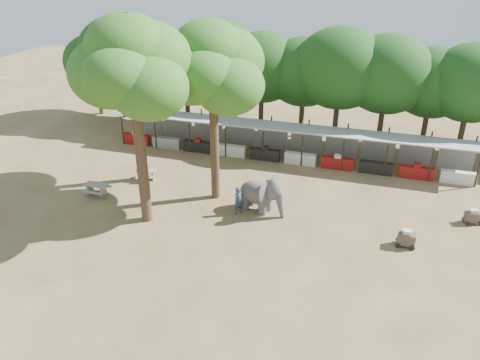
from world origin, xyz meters
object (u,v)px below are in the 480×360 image
(yard_tree_center, at_px, (132,68))
(handler, at_px, (239,201))
(picnic_table_far, at_px, (146,174))
(cart_back, at_px, (473,216))
(cart_front, at_px, (406,238))
(yard_tree_left, at_px, (130,64))
(elephant, at_px, (262,194))
(yard_tree_back, at_px, (211,68))
(picnic_table_near, at_px, (96,188))

(yard_tree_center, distance_m, handler, 10.06)
(picnic_table_far, bearing_deg, cart_back, -21.33)
(cart_front, xyz_separation_m, cart_back, (3.85, 3.73, -0.04))
(yard_tree_left, height_order, handler, yard_tree_left)
(handler, relative_size, cart_back, 1.64)
(yard_tree_left, relative_size, elephant, 3.35)
(handler, relative_size, picnic_table_far, 1.02)
(yard_tree_back, xyz_separation_m, cart_back, (16.02, 1.19, -8.08))
(handler, bearing_deg, picnic_table_near, 128.71)
(picnic_table_near, height_order, cart_back, cart_back)
(yard_tree_center, height_order, elephant, yard_tree_center)
(yard_tree_back, distance_m, elephant, 8.21)
(yard_tree_center, relative_size, yard_tree_back, 1.06)
(cart_front, bearing_deg, handler, 178.36)
(picnic_table_near, relative_size, cart_front, 1.47)
(handler, bearing_deg, picnic_table_far, 107.63)
(yard_tree_center, bearing_deg, elephant, 23.77)
(picnic_table_near, bearing_deg, yard_tree_center, -19.58)
(cart_front, relative_size, cart_back, 0.98)
(yard_tree_back, relative_size, handler, 6.31)
(picnic_table_near, bearing_deg, picnic_table_far, 56.10)
(picnic_table_near, distance_m, cart_front, 19.78)
(picnic_table_far, bearing_deg, handler, -41.12)
(yard_tree_back, height_order, picnic_table_near, yard_tree_back)
(picnic_table_near, bearing_deg, elephant, 6.96)
(yard_tree_back, height_order, cart_front, yard_tree_back)
(picnic_table_near, xyz_separation_m, picnic_table_far, (2.13, 3.03, -0.06))
(yard_tree_back, height_order, handler, yard_tree_back)
(elephant, relative_size, cart_back, 3.00)
(elephant, relative_size, picnic_table_near, 2.07)
(yard_tree_center, relative_size, cart_front, 11.17)
(yard_tree_back, relative_size, picnic_table_far, 6.45)
(picnic_table_far, bearing_deg, cart_front, -33.07)
(cart_back, bearing_deg, yard_tree_center, 179.36)
(handler, bearing_deg, yard_tree_back, 86.99)
(handler, bearing_deg, cart_back, -41.26)
(cart_back, bearing_deg, yard_tree_left, 164.58)
(yard_tree_left, xyz_separation_m, yard_tree_back, (6.00, -1.00, 0.34))
(yard_tree_center, distance_m, cart_back, 21.56)
(yard_tree_center, relative_size, cart_back, 10.98)
(yard_tree_left, xyz_separation_m, picnic_table_near, (-1.61, -3.25, -7.69))
(cart_back, bearing_deg, handler, 176.51)
(elephant, relative_size, picnic_table_far, 1.87)
(yard_tree_back, distance_m, handler, 8.18)
(yard_tree_left, distance_m, yard_tree_center, 5.92)
(yard_tree_left, xyz_separation_m, yard_tree_center, (3.00, -5.00, 1.01))
(yard_tree_center, bearing_deg, picnic_table_far, 117.50)
(yard_tree_center, bearing_deg, cart_back, 15.27)
(yard_tree_left, height_order, picnic_table_near, yard_tree_left)
(yard_tree_center, distance_m, picnic_table_far, 10.28)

